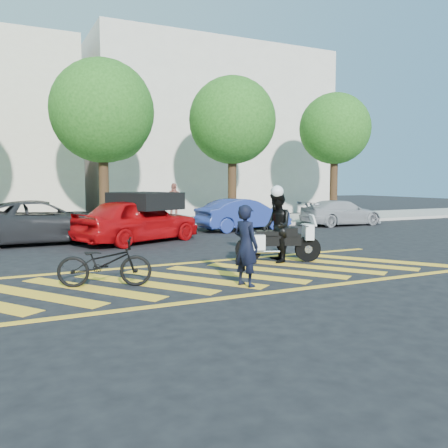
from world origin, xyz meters
name	(u,v)px	position (x,y,z in m)	size (l,w,h in m)	color
ground	(216,276)	(0.00, 0.00, 0.00)	(90.00, 90.00, 0.00)	black
sidewalk	(105,227)	(0.00, 12.00, 0.07)	(60.00, 5.00, 0.15)	#9E998E
crosswalk	(214,276)	(-0.04, 0.00, 0.00)	(12.33, 4.00, 0.01)	yellow
building_right	(206,133)	(9.00, 21.00, 5.50)	(16.00, 8.00, 11.00)	beige
tree_center	(105,115)	(0.13, 12.06, 5.10)	(4.60, 4.60, 7.56)	black
tree_right	(234,124)	(6.63, 12.06, 5.05)	(4.40, 4.40, 7.41)	black
tree_far_right	(336,132)	(13.13, 12.06, 4.94)	(4.00, 4.00, 7.10)	black
officer_bike	(246,246)	(0.14, -1.19, 0.85)	(0.62, 0.40, 1.69)	black
bicycle	(105,263)	(-2.50, 0.04, 0.50)	(0.67, 1.91, 1.00)	black
police_motorcycle	(277,242)	(2.28, 1.01, 0.55)	(2.21, 1.18, 1.02)	black
officer_moto	(277,227)	(2.26, 1.00, 0.95)	(0.92, 0.72, 1.90)	black
red_convertible	(138,220)	(0.02, 6.52, 0.79)	(1.87, 4.65, 1.58)	#A9070A
parked_mid_left	(42,222)	(-3.03, 7.80, 0.75)	(2.49, 5.40, 1.50)	black
parked_mid_right	(145,218)	(0.81, 8.36, 0.69)	(1.64, 4.07, 1.39)	silver
parked_right	(244,215)	(5.30, 8.52, 0.69)	(1.46, 4.20, 1.38)	navy
parked_far_right	(341,213)	(10.70, 8.55, 0.61)	(1.71, 4.21, 1.22)	#97999E
pedestrian_right	(174,202)	(3.69, 12.92, 1.10)	(1.11, 0.46, 1.90)	#995345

